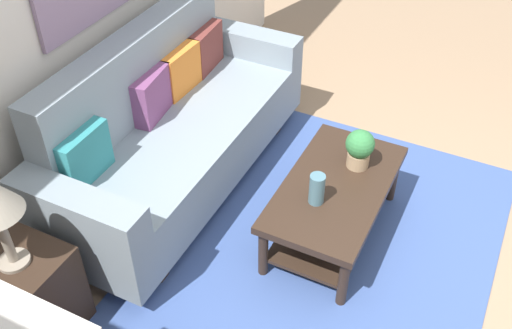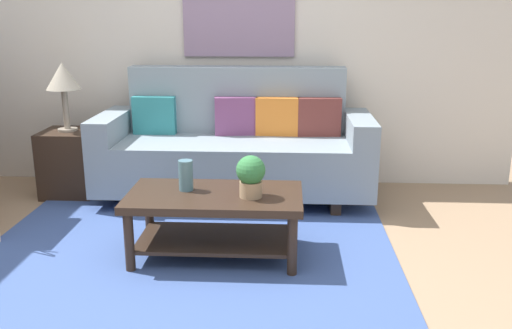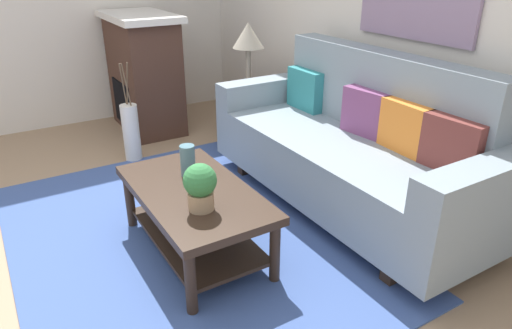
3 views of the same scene
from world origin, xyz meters
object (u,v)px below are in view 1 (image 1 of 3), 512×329
Objects in this scene: couch at (172,131)px; tabletop_vase at (317,189)px; throw_pillow_orange at (180,70)px; coffee_table at (334,198)px; throw_pillow_plum at (152,95)px; throw_pillow_teal at (84,155)px; side_table at (29,297)px; throw_pillow_maroon at (205,48)px; potted_plant_tabletop at (360,148)px.

couch reaches higher than tabletop_vase.
throw_pillow_orange is 0.33× the size of coffee_table.
throw_pillow_plum is 1.29m from tabletop_vase.
coffee_table is (-0.02, -1.31, -0.37)m from throw_pillow_plum.
couch reaches higher than throw_pillow_teal.
coffee_table is at bearing -40.55° from side_table.
throw_pillow_orange is (0.35, 0.13, 0.25)m from couch.
coffee_table is at bearing -15.80° from tabletop_vase.
throw_pillow_plum is 1.36m from coffee_table.
couch is at bearing -160.16° from throw_pillow_orange.
tabletop_vase reaches higher than side_table.
tabletop_vase is (0.49, -1.26, -0.15)m from throw_pillow_teal.
throw_pillow_plum reaches higher than tabletop_vase.
couch reaches higher than throw_pillow_plum.
throw_pillow_maroon is at bearing 61.41° from coffee_table.
couch is at bearing 79.46° from tabletop_vase.
coffee_table is 1.96× the size of side_table.
throw_pillow_teal reaches higher than tabletop_vase.
coffee_table is at bearing -118.59° from throw_pillow_maroon.
coffee_table is at bearing -90.94° from couch.
side_table is at bearing 136.57° from tabletop_vase.
potted_plant_tabletop is (0.21, -1.24, 0.14)m from couch.
throw_pillow_orange is 0.64× the size of side_table.
throw_pillow_teal is 1.52m from coffee_table.
throw_pillow_plum is 1.83× the size of tabletop_vase.
throw_pillow_teal is at bearing 9.33° from side_table.
couch is 11.38× the size of tabletop_vase.
throw_pillow_teal is 1.39m from throw_pillow_maroon.
potted_plant_tabletop is at bearing -80.33° from couch.
throw_pillow_orange is 0.35m from throw_pillow_maroon.
tabletop_vase is at bearing 164.20° from coffee_table.
coffee_table is at bearing -90.85° from throw_pillow_plum.
throw_pillow_plum is 1.48m from side_table.
throw_pillow_orange is 1.81m from side_table.
couch is 2.03× the size of coffee_table.
tabletop_vase is 0.44m from potted_plant_tabletop.
throw_pillow_maroon reaches higher than potted_plant_tabletop.
throw_pillow_maroon is 1.46m from potted_plant_tabletop.
couch reaches higher than throw_pillow_maroon.
tabletop_vase is at bearing -99.50° from throw_pillow_plum.
tabletop_vase is at bearing -125.77° from throw_pillow_maroon.
throw_pillow_plum is at bearing 98.80° from potted_plant_tabletop.
throw_pillow_orange is at bearing 0.00° from throw_pillow_plum.
side_table is at bearing 142.45° from potted_plant_tabletop.
throw_pillow_maroon reaches higher than coffee_table.
throw_pillow_teal is 1.36m from tabletop_vase.
throw_pillow_maroon is at bearing 3.20° from side_table.
throw_pillow_maroon is at bearing 0.00° from throw_pillow_teal.
couch is at bearing -10.23° from throw_pillow_teal.
tabletop_vase is 0.35× the size of side_table.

